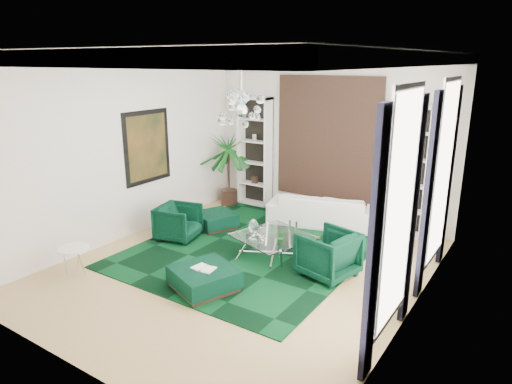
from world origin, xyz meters
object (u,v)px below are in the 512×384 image
Objects in this scene: sofa at (323,210)px; armchair_left at (178,222)px; ottoman_side at (216,220)px; armchair_right at (328,254)px; palm at (228,160)px; coffee_table at (273,246)px; ottoman_front at (204,279)px; side_table at (75,262)px.

armchair_left reaches higher than sofa.
armchair_right is at bearing -14.20° from ottoman_side.
palm reaches higher than sofa.
armchair_right reaches higher than coffee_table.
sofa reaches higher than ottoman_front.
ottoman_side is 3.30m from side_table.
palm reaches higher than side_table.
palm is (-0.22, 4.84, 0.95)m from side_table.
sofa is 2.63m from armchair_right.
coffee_table is at bearing -18.51° from ottoman_side.
coffee_table is 3.67m from palm.
side_table is at bearing -159.14° from ottoman_front.
armchair_right is 4.47m from side_table.
ottoman_front is at bearing 20.86° from side_table.
side_table is (-2.52, -2.60, 0.04)m from coffee_table.
sofa is at bearing -138.94° from armchair_right.
ottoman_side is at bearing -63.28° from palm.
sofa is 2.75× the size of armchair_right.
armchair_right reaches higher than ottoman_front.
sofa is 3.11× the size of ottoman_side.
ottoman_side is 0.33× the size of palm.
palm is (-2.46, 3.99, 1.01)m from ottoman_front.
palm is at bearing 116.72° from ottoman_side.
ottoman_front is at bearing -28.79° from armchair_right.
armchair_left is at bearing 81.37° from side_table.
palm is (-0.56, 2.55, 0.83)m from armchair_left.
sofa is 2.87m from palm.
armchair_left is at bearing -77.53° from palm.
ottoman_side is (0.24, 0.96, -0.20)m from armchair_left.
armchair_right is 1.23m from coffee_table.
armchair_left reaches higher than ottoman_side.
sofa is at bearing 85.81° from ottoman_front.
armchair_left reaches higher than ottoman_front.
ottoman_side is at bearing -27.31° from armchair_left.
coffee_table is (2.17, 0.31, -0.16)m from armchair_left.
sofa reaches higher than coffee_table.
armchair_right is at bearing 47.15° from ottoman_front.
ottoman_front is at bearing 70.55° from sofa.
coffee_table is 3.62m from side_table.
sofa is 1.96× the size of coffee_table.
palm is at bearing 140.68° from coffee_table.
side_table is at bearing -42.58° from armchair_right.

